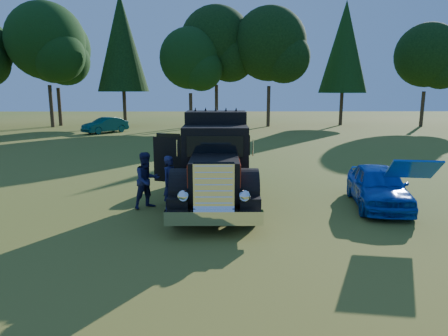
% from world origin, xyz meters
% --- Properties ---
extents(ground, '(120.00, 120.00, 0.00)m').
position_xyz_m(ground, '(0.00, 0.00, 0.00)').
color(ground, '#3E601C').
rests_on(ground, ground).
extents(treeline, '(72.10, 25.14, 13.84)m').
position_xyz_m(treeline, '(-3.99, 28.03, 7.80)').
color(treeline, '#2D2116').
rests_on(treeline, ground).
extents(diamond_t_truck, '(3.33, 7.16, 3.00)m').
position_xyz_m(diamond_t_truck, '(-1.04, 1.28, 1.28)').
color(diamond_t_truck, black).
rests_on(diamond_t_truck, ground).
extents(hotrod_coupe, '(2.15, 4.30, 1.89)m').
position_xyz_m(hotrod_coupe, '(4.24, 0.83, 0.68)').
color(hotrod_coupe, '#160694').
rests_on(hotrod_coupe, ground).
extents(spectator_near, '(0.69, 0.75, 1.72)m').
position_xyz_m(spectator_near, '(-2.43, 0.46, 0.86)').
color(spectator_near, navy).
rests_on(spectator_near, ground).
extents(spectator_far, '(1.11, 1.08, 1.80)m').
position_xyz_m(spectator_far, '(-3.20, 0.66, 0.90)').
color(spectator_far, '#1E2A46').
rests_on(spectator_far, ground).
extents(distant_teal_car, '(3.69, 4.05, 1.34)m').
position_xyz_m(distant_teal_car, '(-11.14, 23.70, 0.67)').
color(distant_teal_car, '#0A403F').
rests_on(distant_teal_car, ground).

